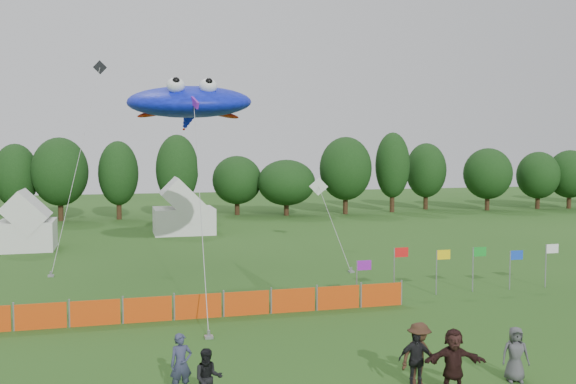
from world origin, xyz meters
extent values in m
plane|color=#234C16|center=(0.00, 0.00, 0.00)|extent=(160.00, 160.00, 0.00)
cylinder|color=#382314|center=(-15.73, 46.21, 1.19)|extent=(0.50, 0.50, 2.38)
ellipsoid|color=black|center=(-15.73, 46.21, 4.30)|extent=(4.09, 4.09, 5.35)
cylinder|color=#382314|center=(-11.75, 45.39, 1.29)|extent=(0.50, 0.50, 2.57)
ellipsoid|color=black|center=(-11.75, 45.39, 4.64)|extent=(5.20, 5.20, 5.79)
cylinder|color=#382314|center=(-6.44, 45.32, 1.23)|extent=(0.50, 0.50, 2.46)
ellipsoid|color=black|center=(-6.44, 45.32, 4.45)|extent=(3.78, 3.78, 5.55)
cylinder|color=#382314|center=(-0.99, 43.92, 1.33)|extent=(0.50, 0.50, 2.66)
ellipsoid|color=black|center=(-0.99, 43.92, 4.81)|extent=(4.05, 4.05, 5.99)
cylinder|color=#382314|center=(5.28, 46.53, 0.99)|extent=(0.50, 0.50, 1.98)
ellipsoid|color=black|center=(5.28, 46.53, 3.58)|extent=(5.06, 5.06, 4.46)
cylinder|color=#382314|center=(9.99, 44.56, 0.93)|extent=(0.50, 0.50, 1.86)
ellipsoid|color=black|center=(9.99, 44.56, 3.35)|extent=(5.86, 5.86, 4.18)
cylinder|color=#382314|center=(16.28, 44.38, 1.31)|extent=(0.50, 0.50, 2.62)
ellipsoid|color=black|center=(16.28, 44.38, 4.73)|extent=(5.41, 5.41, 5.89)
cylinder|color=#382314|center=(21.78, 44.99, 1.39)|extent=(0.50, 0.50, 2.78)
ellipsoid|color=black|center=(21.78, 44.99, 5.02)|extent=(3.67, 3.67, 6.26)
cylinder|color=#382314|center=(26.67, 46.88, 1.21)|extent=(0.50, 0.50, 2.42)
ellipsoid|color=black|center=(26.67, 46.88, 4.36)|extent=(4.46, 4.46, 5.44)
cylinder|color=#382314|center=(32.69, 44.13, 1.12)|extent=(0.50, 0.50, 2.24)
ellipsoid|color=black|center=(32.69, 44.13, 4.04)|extent=(5.26, 5.26, 5.03)
cylinder|color=#382314|center=(39.09, 44.15, 1.05)|extent=(0.50, 0.50, 2.10)
ellipsoid|color=black|center=(39.09, 44.15, 3.80)|extent=(4.74, 4.74, 4.73)
cylinder|color=#382314|center=(42.84, 43.69, 1.08)|extent=(0.50, 0.50, 2.16)
ellipsoid|color=black|center=(42.84, 43.69, 3.91)|extent=(4.88, 4.88, 4.87)
cube|color=silver|center=(-12.48, 28.13, 0.99)|extent=(3.60, 3.60, 1.98)
cube|color=silver|center=(-1.41, 33.58, 1.04)|extent=(4.73, 3.78, 2.08)
cube|color=#CB3F0B|center=(-9.36, 7.58, 0.50)|extent=(1.90, 0.06, 1.00)
cube|color=#CB3F0B|center=(-7.36, 7.58, 0.50)|extent=(1.90, 0.06, 1.00)
cube|color=#CB3F0B|center=(-5.36, 7.58, 0.50)|extent=(1.90, 0.06, 1.00)
cube|color=#CB3F0B|center=(-3.36, 7.58, 0.50)|extent=(1.90, 0.06, 1.00)
cube|color=#CB3F0B|center=(-1.36, 7.58, 0.50)|extent=(1.90, 0.06, 1.00)
cube|color=#CB3F0B|center=(0.64, 7.58, 0.50)|extent=(1.90, 0.06, 1.00)
cube|color=#CB3F0B|center=(2.64, 7.58, 0.50)|extent=(1.90, 0.06, 1.00)
cube|color=#CB3F0B|center=(4.64, 7.58, 0.50)|extent=(1.90, 0.06, 1.00)
cylinder|color=gray|center=(4.00, 8.92, 0.90)|extent=(0.06, 0.06, 1.80)
cube|color=purple|center=(4.35, 8.92, 1.58)|extent=(0.70, 0.02, 0.45)
cylinder|color=gray|center=(6.00, 9.28, 1.13)|extent=(0.06, 0.06, 2.26)
cube|color=red|center=(6.35, 9.28, 2.03)|extent=(0.70, 0.02, 0.45)
cylinder|color=gray|center=(8.00, 8.94, 1.06)|extent=(0.06, 0.06, 2.11)
cube|color=yellow|center=(8.35, 8.94, 1.89)|extent=(0.70, 0.02, 0.45)
cylinder|color=gray|center=(10.00, 9.07, 1.07)|extent=(0.06, 0.06, 2.15)
cube|color=#148C26|center=(10.35, 9.07, 1.92)|extent=(0.70, 0.02, 0.45)
cylinder|color=gray|center=(12.00, 9.03, 0.95)|extent=(0.06, 0.06, 1.90)
cube|color=blue|center=(12.35, 9.03, 1.68)|extent=(0.70, 0.02, 0.45)
cylinder|color=gray|center=(14.00, 9.01, 1.07)|extent=(0.06, 0.06, 2.14)
cube|color=white|center=(14.35, 9.01, 1.92)|extent=(0.70, 0.02, 0.45)
imported|color=#303450|center=(-4.77, -0.31, 0.87)|extent=(0.69, 0.50, 1.74)
imported|color=black|center=(-4.17, -1.47, 0.81)|extent=(0.82, 0.66, 1.62)
imported|color=#382216|center=(1.95, -1.49, 0.95)|extent=(1.34, 0.94, 1.90)
imported|color=black|center=(1.79, -1.59, 0.84)|extent=(1.06, 0.63, 1.69)
imported|color=#434448|center=(4.92, -1.81, 0.82)|extent=(0.92, 0.74, 1.64)
imported|color=black|center=(2.63, -2.26, 0.94)|extent=(1.82, 0.92, 1.88)
ellipsoid|color=#1021EB|center=(-2.56, 17.66, 9.44)|extent=(7.86, 6.65, 2.39)
sphere|color=white|center=(-3.41, 16.18, 10.18)|extent=(0.96, 0.96, 0.96)
sphere|color=white|center=(-1.70, 16.18, 10.18)|extent=(0.96, 0.96, 0.96)
ellipsoid|color=#B91C09|center=(-4.38, 17.89, 8.81)|extent=(2.01, 0.88, 0.31)
ellipsoid|color=#B91C09|center=(-0.73, 17.89, 8.81)|extent=(2.01, 0.88, 0.31)
cube|color=purple|center=(-2.56, 15.04, 9.21)|extent=(0.37, 0.96, 0.70)
cylinder|color=#A5A5A5|center=(-2.93, 10.09, 4.57)|extent=(0.78, 10.65, 9.16)
cube|color=gray|center=(-3.31, 4.77, 0.05)|extent=(0.30, 0.30, 0.10)
cube|color=white|center=(7.26, 25.04, 4.16)|extent=(1.31, 0.36, 1.31)
cylinder|color=#A5A5A5|center=(6.63, 20.02, 2.08)|extent=(1.29, 10.06, 4.19)
cube|color=gray|center=(6.00, 15.00, 0.05)|extent=(0.30, 0.30, 0.10)
cube|color=black|center=(-7.45, 25.66, 12.11)|extent=(0.90, 0.26, 0.90)
cylinder|color=#A5A5A5|center=(-8.72, 21.83, 6.06)|extent=(2.59, 7.70, 12.13)
cube|color=gray|center=(-10.00, 18.00, 0.05)|extent=(0.30, 0.30, 0.10)
camera|label=1|loc=(-6.35, -18.08, 6.95)|focal=40.00mm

